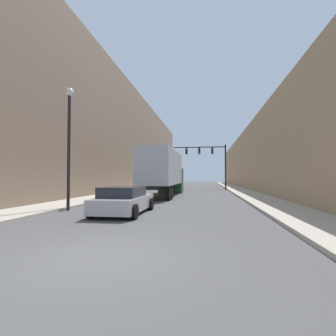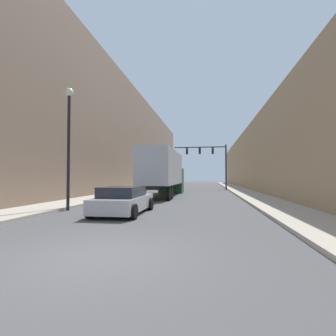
% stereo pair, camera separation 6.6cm
% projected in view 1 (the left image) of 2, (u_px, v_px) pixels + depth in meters
% --- Properties ---
extents(ground_plane, '(200.00, 200.00, 0.00)m').
position_uv_depth(ground_plane, '(98.00, 257.00, 5.70)').
color(ground_plane, '#4C4C4F').
extents(sidewalk_right, '(2.66, 80.00, 0.15)m').
position_uv_depth(sidewalk_right, '(238.00, 189.00, 34.42)').
color(sidewalk_right, '#B2A899').
rests_on(sidewalk_right, ground).
extents(sidewalk_left, '(2.66, 80.00, 0.15)m').
position_uv_depth(sidewalk_left, '(144.00, 189.00, 36.29)').
color(sidewalk_left, '#B2A899').
rests_on(sidewalk_left, ground).
extents(building_right, '(6.00, 80.00, 8.47)m').
position_uv_depth(building_right, '(272.00, 158.00, 33.91)').
color(building_right, tan).
rests_on(building_right, ground).
extents(building_left, '(6.00, 80.00, 14.26)m').
position_uv_depth(building_left, '(115.00, 139.00, 37.17)').
color(building_left, '#846B56').
rests_on(building_left, ground).
extents(semi_truck, '(2.52, 11.56, 3.96)m').
position_uv_depth(semi_truck, '(164.00, 171.00, 23.78)').
color(semi_truck, '#B2B7C1').
rests_on(semi_truck, ground).
extents(sedan_car, '(2.13, 4.45, 1.29)m').
position_uv_depth(sedan_car, '(124.00, 200.00, 12.43)').
color(sedan_car, '#B7B7BC').
rests_on(sedan_car, ground).
extents(traffic_signal_gantry, '(7.18, 0.35, 6.13)m').
position_uv_depth(traffic_signal_gantry, '(211.00, 157.00, 35.91)').
color(traffic_signal_gantry, black).
rests_on(traffic_signal_gantry, ground).
extents(street_lamp, '(0.44, 0.44, 6.45)m').
position_uv_depth(street_lamp, '(69.00, 131.00, 13.74)').
color(street_lamp, black).
rests_on(street_lamp, ground).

